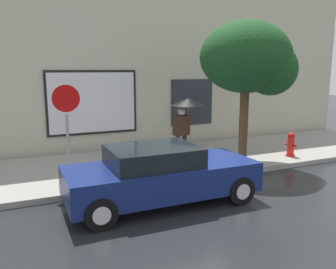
# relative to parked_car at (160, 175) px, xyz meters

# --- Properties ---
(ground_plane) EXTENTS (60.00, 60.00, 0.00)m
(ground_plane) POSITION_rel_parked_car_xyz_m (1.00, -0.01, -0.67)
(ground_plane) COLOR black
(sidewalk) EXTENTS (20.00, 4.00, 0.15)m
(sidewalk) POSITION_rel_parked_car_xyz_m (1.00, 2.99, -0.59)
(sidewalk) COLOR gray
(sidewalk) RESTS_ON ground
(building_facade) EXTENTS (20.00, 0.67, 7.00)m
(building_facade) POSITION_rel_parked_car_xyz_m (0.99, 5.49, 2.81)
(building_facade) COLOR beige
(building_facade) RESTS_ON ground
(parked_car) EXTENTS (4.27, 1.80, 1.33)m
(parked_car) POSITION_rel_parked_car_xyz_m (0.00, 0.00, 0.00)
(parked_car) COLOR navy
(parked_car) RESTS_ON ground
(fire_hydrant) EXTENTS (0.30, 0.44, 0.80)m
(fire_hydrant) POSITION_rel_parked_car_xyz_m (5.38, 1.71, -0.13)
(fire_hydrant) COLOR red
(fire_hydrant) RESTS_ON sidewalk
(pedestrian_with_umbrella) EXTENTS (1.05, 1.05, 1.97)m
(pedestrian_with_umbrella) POSITION_rel_parked_car_xyz_m (1.90, 2.51, 1.07)
(pedestrian_with_umbrella) COLOR black
(pedestrian_with_umbrella) RESTS_ON sidewalk
(street_tree) EXTENTS (2.85, 2.42, 4.27)m
(street_tree) POSITION_rel_parked_car_xyz_m (3.65, 1.72, 2.59)
(street_tree) COLOR #4C3823
(street_tree) RESTS_ON sidewalk
(stop_sign) EXTENTS (0.76, 0.10, 2.53)m
(stop_sign) POSITION_rel_parked_car_xyz_m (-1.73, 1.77, 1.27)
(stop_sign) COLOR gray
(stop_sign) RESTS_ON sidewalk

